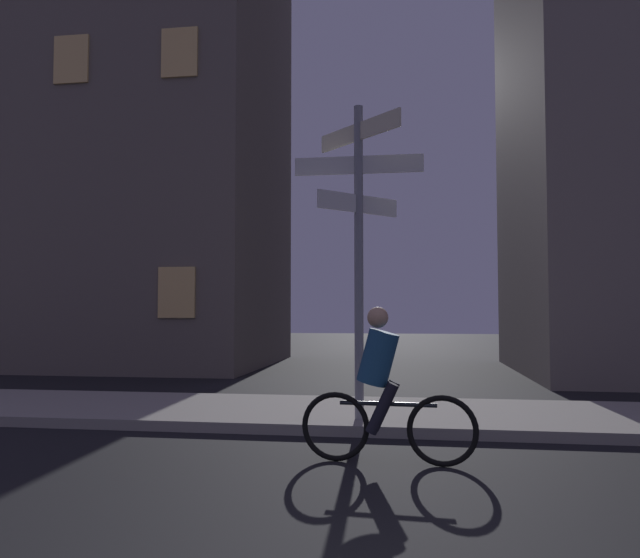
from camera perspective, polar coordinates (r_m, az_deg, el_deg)
The scene contains 4 objects.
sidewalk_kerb at distance 9.15m, azimuth 5.74°, elevation -12.38°, with size 40.00×2.66×0.14m, color gray.
signpost at distance 8.29m, azimuth 3.60°, elevation 4.93°, with size 1.74×1.17×4.20m.
cyclist at distance 6.48m, azimuth 5.84°, elevation -10.23°, with size 1.82×0.35×1.61m.
building_left_block at distance 20.93m, azimuth -16.81°, elevation 21.35°, with size 8.38×6.85×20.28m.
Camera 1 is at (0.42, -2.61, 1.57)m, focal length 34.56 mm.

